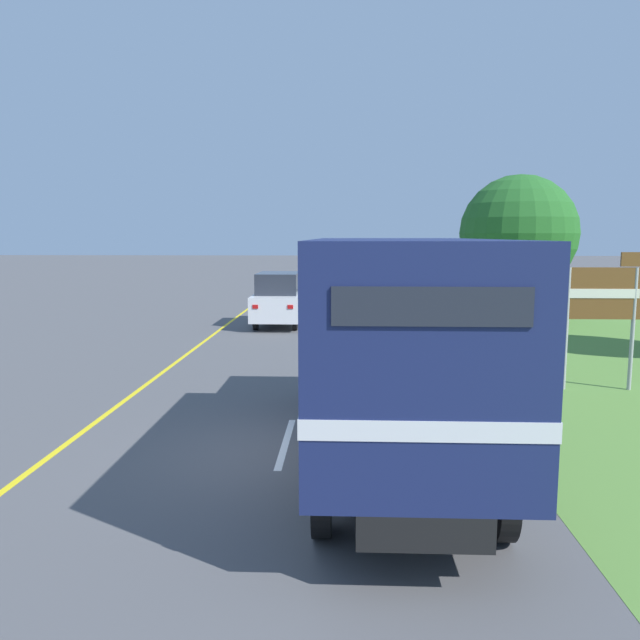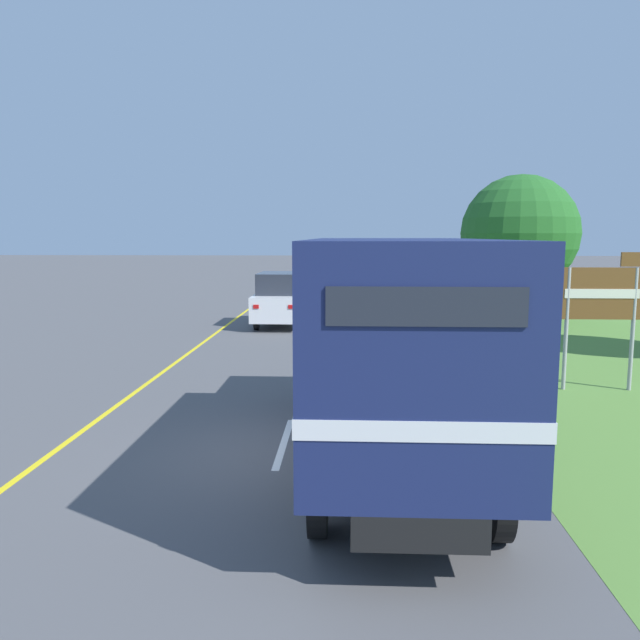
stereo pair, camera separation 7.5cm
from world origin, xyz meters
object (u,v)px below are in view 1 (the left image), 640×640
lead_car_silver_ahead (364,278)px  delineator_post (497,378)px  highway_sign (603,299)px  horse_trailer_truck (397,339)px  roadside_tree_mid (518,234)px  lead_car_white (279,299)px  lead_car_blue_ahead (312,265)px

lead_car_silver_ahead → delineator_post: size_ratio=4.67×
highway_sign → delineator_post: (-2.56, -1.09, -1.57)m
horse_trailer_truck → lead_car_silver_ahead: bearing=89.4°
horse_trailer_truck → lead_car_silver_ahead: size_ratio=1.83×
roadside_tree_mid → lead_car_silver_ahead: bearing=116.3°
lead_car_silver_ahead → highway_sign: 24.16m
lead_car_white → roadside_tree_mid: (9.60, 1.76, 2.54)m
lead_car_white → roadside_tree_mid: bearing=10.4°
highway_sign → lead_car_silver_ahead: bearing=101.3°
delineator_post → roadside_tree_mid: bearing=73.6°
lead_car_silver_ahead → lead_car_blue_ahead: size_ratio=1.05×
horse_trailer_truck → lead_car_blue_ahead: (-3.74, 44.39, -0.97)m
lead_car_blue_ahead → highway_sign: size_ratio=1.35×
delineator_post → lead_car_white: bearing=117.9°
lead_car_silver_ahead → highway_sign: highway_sign is taller
lead_car_white → lead_car_blue_ahead: bearing=90.7°
lead_car_blue_ahead → highway_sign: 40.55m
lead_car_white → highway_sign: size_ratio=1.34×
lead_car_silver_ahead → lead_car_blue_ahead: lead_car_blue_ahead is taller
horse_trailer_truck → lead_car_white: (-3.39, 14.73, -0.91)m
lead_car_blue_ahead → lead_car_silver_ahead: bearing=-75.8°
highway_sign → lead_car_blue_ahead: bearing=102.4°
roadside_tree_mid → delineator_post: roadside_tree_mid is taller
lead_car_white → highway_sign: bearing=-49.8°
roadside_tree_mid → highway_sign: bearing=-95.9°
horse_trailer_truck → delineator_post: bearing=56.7°
horse_trailer_truck → lead_car_white: size_ratio=1.94×
lead_car_blue_ahead → roadside_tree_mid: size_ratio=0.71×
lead_car_white → delineator_post: size_ratio=4.41×
horse_trailer_truck → roadside_tree_mid: bearing=69.4°
highway_sign → lead_car_white: bearing=130.2°
highway_sign → delineator_post: 3.19m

